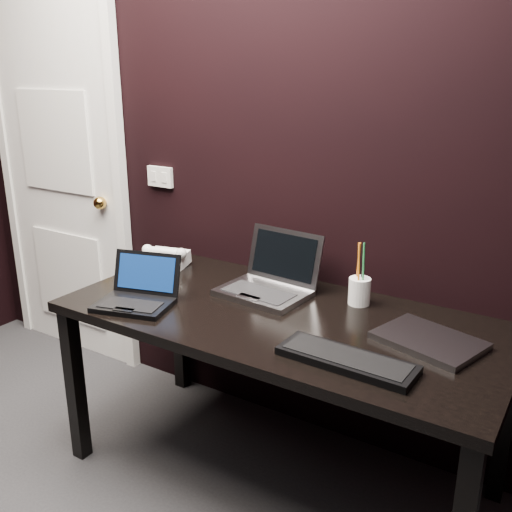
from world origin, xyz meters
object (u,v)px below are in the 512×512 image
Objects in this scene: mobile_phone at (164,270)px; ext_keyboard at (347,360)px; netbook at (137,295)px; desk_phone at (165,259)px; silver_laptop at (269,282)px; closed_laptop at (429,341)px; door at (62,178)px; desk at (280,332)px; pen_cup at (359,290)px.

ext_keyboard is at bearing -15.88° from mobile_phone.
netbook reaches higher than desk_phone.
silver_laptop is 0.71m from closed_laptop.
closed_laptop is at bearing 14.27° from netbook.
netbook is 0.90m from ext_keyboard.
silver_laptop reaches higher than mobile_phone.
desk_phone is (0.92, -0.19, -0.26)m from door.
silver_laptop is 0.97× the size of closed_laptop.
pen_cup is at bearing 49.22° from desk.
mobile_phone is (0.09, -0.12, -0.01)m from desk_phone.
desk_phone is (-0.58, 0.02, -0.00)m from silver_laptop.
mobile_phone reaches higher than closed_laptop.
desk_phone is at bearing 166.04° from desk.
pen_cup is (-0.34, 0.20, 0.05)m from closed_laptop.
desk is 4.36× the size of closed_laptop.
closed_laptop is at bearing -0.41° from mobile_phone.
desk is 4.92× the size of netbook.
door reaches higher than mobile_phone.
desk is at bearing 149.07° from ext_keyboard.
desk is at bearing -13.96° from desk_phone.
desk_phone reaches higher than desk.
netbook is at bearing -134.80° from silver_laptop.
mobile_phone is at bearing -17.10° from door.
netbook is 0.30m from mobile_phone.
closed_laptop is 0.39m from pen_cup.
netbook is at bearing -165.73° from closed_laptop.
door is 5.49× the size of closed_laptop.
closed_laptop is 1.19m from mobile_phone.
pen_cup is (1.87, -0.12, -0.25)m from door.
netbook is 0.88m from pen_cup.
door is 1.30m from netbook.
mobile_phone is at bearing -167.59° from pen_cup.
desk is at bearing -174.33° from closed_laptop.
mobile_phone is (1.01, -0.31, -0.27)m from door.
mobile_phone is 0.38× the size of pen_cup.
desk is 0.65m from mobile_phone.
desk is at bearing 22.64° from netbook.
silver_laptop is (-0.15, 0.16, 0.12)m from desk.
ext_keyboard reaches higher than closed_laptop.
netbook is 0.89× the size of closed_laptop.
desk is 0.25m from silver_laptop.
pen_cup is at bearing 4.22° from desk_phone.
netbook is 3.60× the size of mobile_phone.
silver_laptop is 0.58m from desk_phone.
door is 22.29× the size of mobile_phone.
netbook reaches higher than ext_keyboard.
silver_laptop reaches higher than netbook.
desk_phone is (-0.73, 0.18, 0.12)m from desk.
mobile_phone is (-0.64, 0.06, 0.11)m from desk.
silver_laptop reaches higher than desk.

